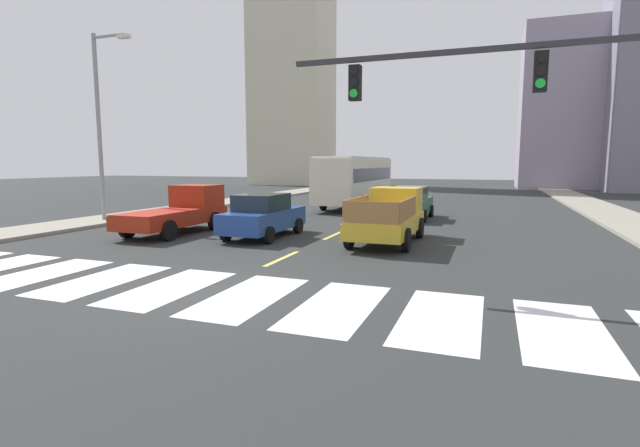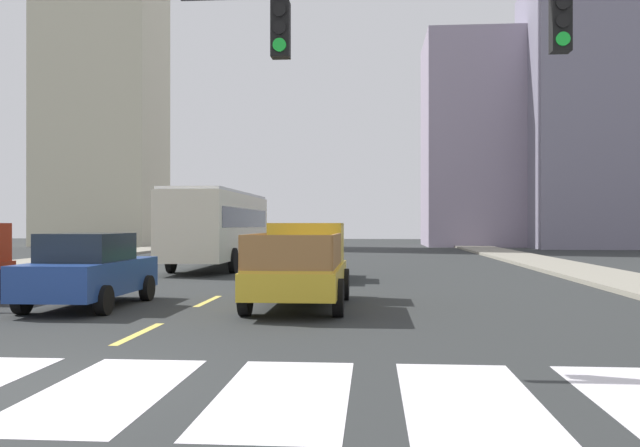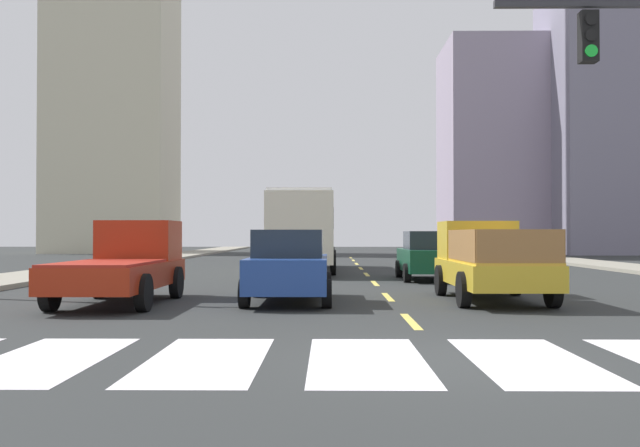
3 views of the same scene
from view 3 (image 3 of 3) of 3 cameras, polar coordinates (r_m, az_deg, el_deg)
name	(u,v)px [view 3 (image 3 of 3)]	position (r m, az deg, el deg)	size (l,w,h in m)	color
ground_plane	(447,360)	(9.27, 10.36, -10.93)	(160.00, 160.00, 0.00)	#2B2D2D
sidewalk_left	(50,274)	(29.12, -21.15, -3.85)	(2.97, 110.00, 0.15)	gray
crosswalk_stripe_2	(46,359)	(9.84, -21.44, -10.27)	(1.48, 3.53, 0.01)	silver
crosswalk_stripe_3	(206,359)	(9.27, -9.28, -10.90)	(1.48, 3.53, 0.01)	silver
crosswalk_stripe_4	(367,360)	(9.15, 3.84, -11.04)	(1.48, 3.53, 0.01)	silver
crosswalk_stripe_5	(528,360)	(9.49, 16.64, -10.64)	(1.48, 3.53, 0.01)	silver
lane_dash_0	(411,321)	(13.18, 7.41, -7.91)	(0.16, 2.40, 0.01)	#DCC653
lane_dash_1	(388,297)	(18.13, 5.55, -5.98)	(0.16, 2.40, 0.01)	#DCC653
lane_dash_2	(375,283)	(23.10, 4.50, -4.88)	(0.16, 2.40, 0.01)	#DCC653
lane_dash_3	(367,274)	(28.08, 3.82, -4.17)	(0.16, 2.40, 0.01)	#DCC653
lane_dash_4	(361,268)	(33.07, 3.35, -3.67)	(0.16, 2.40, 0.01)	#DCC653
lane_dash_5	(357,264)	(38.06, 3.00, -3.30)	(0.16, 2.40, 0.01)	#DCC653
lane_dash_6	(353,260)	(43.05, 2.73, -3.02)	(0.16, 2.40, 0.01)	#DCC653
lane_dash_7	(351,258)	(48.05, 2.52, -2.80)	(0.16, 2.40, 0.01)	#DCC653
pickup_stakebed	(487,262)	(17.84, 13.50, -3.04)	(2.18, 5.20, 1.96)	gold
pickup_dark	(126,263)	(17.25, -15.58, -3.16)	(2.18, 5.20, 1.96)	#9F2510
city_bus	(304,226)	(30.44, -1.31, -0.24)	(2.72, 10.80, 3.32)	silver
sedan_near_left	(428,256)	(24.97, 8.84, -2.60)	(2.02, 4.40, 1.72)	#11472E
sedan_near_right	(289,266)	(16.62, -2.55, -3.49)	(2.02, 4.40, 1.72)	navy
block_mid_left	(622,123)	(63.10, 23.40, 7.56)	(11.74, 9.36, 21.59)	gray
block_mid_right	(492,149)	(64.02, 13.83, 5.94)	(8.40, 9.14, 18.37)	#988BA1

